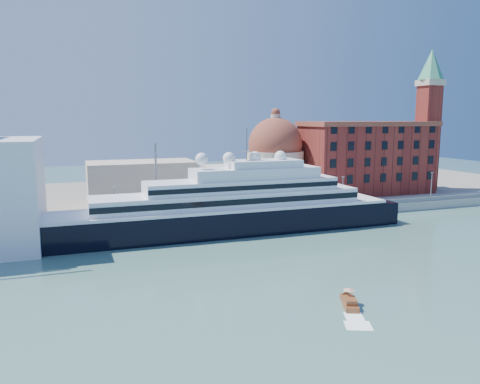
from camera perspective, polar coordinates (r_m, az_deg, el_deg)
name	(u,v)px	position (r m, az deg, el deg)	size (l,w,h in m)	color
ground	(293,257)	(90.21, 6.50, -7.94)	(400.00, 400.00, 0.00)	#3A655E
quay	(234,216)	(120.34, -0.68, -2.99)	(180.00, 10.00, 2.50)	gray
land	(195,194)	(159.05, -5.54, -0.20)	(260.00, 72.00, 2.00)	slate
quay_fence	(240,213)	(115.82, 0.05, -2.52)	(180.00, 0.10, 1.20)	slate
superyacht	(210,213)	(106.44, -3.73, -2.61)	(93.70, 12.99, 28.00)	black
water_taxi	(349,302)	(69.12, 13.20, -12.92)	(3.85, 5.83, 2.63)	brown
warehouse	(367,157)	(158.33, 15.19, 4.15)	(43.00, 19.00, 23.25)	maroon
campanile	(429,111)	(172.78, 22.02, 9.16)	(8.40, 8.40, 47.00)	maroon
church	(229,169)	(143.07, -1.39, 2.83)	(66.00, 18.00, 25.50)	beige
lamp_posts	(187,187)	(113.71, -6.44, 0.65)	(120.80, 2.40, 18.00)	slate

